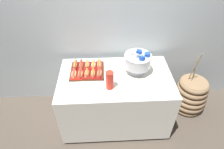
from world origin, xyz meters
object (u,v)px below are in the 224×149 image
at_px(hot_dog_6, 81,65).
at_px(buffet_table, 115,98).
at_px(hot_dog_5, 75,65).
at_px(cup_stack, 110,80).
at_px(hot_dog_3, 93,73).
at_px(serving_tray, 87,71).
at_px(hot_dog_0, 74,74).
at_px(hot_dog_4, 100,73).
at_px(hot_dog_8, 93,65).
at_px(hot_dog_9, 99,65).
at_px(floor_vase, 190,95).
at_px(hot_dog_2, 87,73).
at_px(punch_bowl, 138,60).
at_px(hot_dog_1, 80,74).
at_px(hot_dog_7, 87,65).

bearing_deg(hot_dog_6, buffet_table, -26.24).
xyz_separation_m(hot_dog_5, cup_stack, (0.41, -0.38, 0.07)).
bearing_deg(hot_dog_3, serving_tray, 132.48).
xyz_separation_m(hot_dog_0, hot_dog_4, (0.30, 0.00, 0.00)).
bearing_deg(hot_dog_5, hot_dog_6, 0.20).
xyz_separation_m(hot_dog_8, hot_dog_9, (0.07, 0.00, 0.00)).
bearing_deg(floor_vase, hot_dog_2, -175.30).
bearing_deg(hot_dog_6, hot_dog_5, -179.80).
height_order(hot_dog_2, hot_dog_3, same).
height_order(hot_dog_9, punch_bowl, punch_bowl).
height_order(buffet_table, hot_dog_1, hot_dog_1).
bearing_deg(hot_dog_1, hot_dog_2, 0.20).
distance_m(hot_dog_8, punch_bowl, 0.56).
xyz_separation_m(floor_vase, hot_dog_4, (-1.28, -0.12, 0.56)).
bearing_deg(hot_dog_4, hot_dog_6, 143.95).
distance_m(hot_dog_0, hot_dog_9, 0.34).
height_order(floor_vase, hot_dog_9, floor_vase).
bearing_deg(hot_dog_9, buffet_table, -47.38).
bearing_deg(hot_dog_4, buffet_table, -11.85).
relative_size(serving_tray, hot_dog_4, 2.24).
relative_size(punch_bowl, cup_stack, 1.47).
bearing_deg(hot_dog_0, hot_dog_2, 0.20).
xyz_separation_m(buffet_table, hot_dog_0, (-0.49, 0.04, 0.40)).
bearing_deg(hot_dog_5, hot_dog_3, -36.05).
relative_size(hot_dog_6, cup_stack, 0.83).
height_order(hot_dog_4, punch_bowl, punch_bowl).
xyz_separation_m(hot_dog_0, hot_dog_3, (0.22, 0.00, 0.00)).
bearing_deg(hot_dog_8, hot_dog_2, -114.24).
relative_size(floor_vase, hot_dog_7, 5.59).
height_order(hot_dog_1, hot_dog_6, hot_dog_6).
xyz_separation_m(hot_dog_9, punch_bowl, (0.45, -0.12, 0.14)).
bearing_deg(floor_vase, buffet_table, -171.86).
height_order(hot_dog_1, hot_dog_7, same).
distance_m(hot_dog_5, hot_dog_6, 0.08).
distance_m(hot_dog_2, hot_dog_4, 0.15).
bearing_deg(hot_dog_5, hot_dog_4, -28.61).
relative_size(buffet_table, floor_vase, 1.39).
height_order(buffet_table, hot_dog_6, hot_dog_6).
height_order(hot_dog_7, hot_dog_8, hot_dog_7).
xyz_separation_m(hot_dog_2, cup_stack, (0.26, -0.22, 0.07)).
height_order(hot_dog_2, hot_dog_5, hot_dog_5).
distance_m(buffet_table, hot_dog_9, 0.49).
bearing_deg(hot_dog_5, hot_dog_0, -89.80).
height_order(hot_dog_4, hot_dog_7, same).
height_order(buffet_table, punch_bowl, punch_bowl).
bearing_deg(hot_dog_0, hot_dog_1, 0.20).
bearing_deg(hot_dog_7, hot_dog_8, 0.20).
bearing_deg(hot_dog_2, punch_bowl, 4.06).
relative_size(hot_dog_4, hot_dog_8, 1.11).
xyz_separation_m(floor_vase, cup_stack, (-1.17, -0.33, 0.64)).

